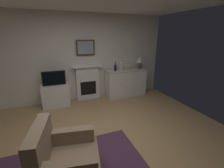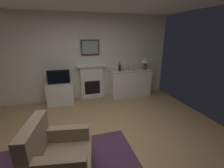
{
  "view_description": "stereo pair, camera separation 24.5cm",
  "coord_description": "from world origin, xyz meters",
  "px_view_note": "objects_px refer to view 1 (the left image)",
  "views": [
    {
      "loc": [
        -0.76,
        -2.23,
        1.99
      ],
      "look_at": [
        0.34,
        0.63,
        1.0
      ],
      "focal_mm": 24.65,
      "sensor_mm": 36.0,
      "label": 1
    },
    {
      "loc": [
        -0.53,
        -2.31,
        1.99
      ],
      "look_at": [
        0.34,
        0.63,
        1.0
      ],
      "focal_mm": 24.65,
      "sensor_mm": 36.0,
      "label": 2
    }
  ],
  "objects_px": {
    "framed_picture": "(85,48)",
    "wine_glass_right": "(131,66)",
    "sideboard_cabinet": "(126,83)",
    "armchair": "(64,160)",
    "vase_decorative": "(121,66)",
    "tv_cabinet": "(56,95)",
    "fireplace_unit": "(88,82)",
    "wine_bottle": "(115,68)",
    "wine_glass_left": "(125,66)",
    "table_lamp": "(140,60)",
    "tv_set": "(54,78)",
    "wine_glass_center": "(128,66)"
  },
  "relations": [
    {
      "from": "sideboard_cabinet",
      "to": "armchair",
      "type": "xyz_separation_m",
      "value": [
        -2.21,
        -2.65,
        -0.07
      ]
    },
    {
      "from": "framed_picture",
      "to": "table_lamp",
      "type": "bearing_deg",
      "value": -7.24
    },
    {
      "from": "fireplace_unit",
      "to": "vase_decorative",
      "type": "height_order",
      "value": "vase_decorative"
    },
    {
      "from": "fireplace_unit",
      "to": "wine_glass_left",
      "type": "bearing_deg",
      "value": -9.8
    },
    {
      "from": "fireplace_unit",
      "to": "wine_bottle",
      "type": "distance_m",
      "value": 0.99
    },
    {
      "from": "wine_glass_center",
      "to": "table_lamp",
      "type": "bearing_deg",
      "value": 7.5
    },
    {
      "from": "wine_glass_center",
      "to": "tv_cabinet",
      "type": "distance_m",
      "value": 2.38
    },
    {
      "from": "wine_glass_right",
      "to": "vase_decorative",
      "type": "distance_m",
      "value": 0.35
    },
    {
      "from": "framed_picture",
      "to": "sideboard_cabinet",
      "type": "relative_size",
      "value": 0.41
    },
    {
      "from": "sideboard_cabinet",
      "to": "armchair",
      "type": "relative_size",
      "value": 1.43
    },
    {
      "from": "wine_glass_right",
      "to": "wine_bottle",
      "type": "bearing_deg",
      "value": 179.97
    },
    {
      "from": "tv_set",
      "to": "sideboard_cabinet",
      "type": "bearing_deg",
      "value": 0.21
    },
    {
      "from": "wine_glass_right",
      "to": "armchair",
      "type": "distance_m",
      "value": 3.59
    },
    {
      "from": "wine_bottle",
      "to": "wine_glass_left",
      "type": "relative_size",
      "value": 1.76
    },
    {
      "from": "framed_picture",
      "to": "wine_glass_right",
      "type": "bearing_deg",
      "value": -10.22
    },
    {
      "from": "table_lamp",
      "to": "wine_glass_left",
      "type": "distance_m",
      "value": 0.59
    },
    {
      "from": "table_lamp",
      "to": "vase_decorative",
      "type": "xyz_separation_m",
      "value": [
        -0.69,
        -0.05,
        -0.14
      ]
    },
    {
      "from": "sideboard_cabinet",
      "to": "wine_glass_left",
      "type": "relative_size",
      "value": 8.11
    },
    {
      "from": "wine_bottle",
      "to": "wine_glass_left",
      "type": "xyz_separation_m",
      "value": [
        0.33,
        0.0,
        0.01
      ]
    },
    {
      "from": "wine_bottle",
      "to": "tv_cabinet",
      "type": "bearing_deg",
      "value": 178.56
    },
    {
      "from": "wine_bottle",
      "to": "wine_glass_left",
      "type": "distance_m",
      "value": 0.33
    },
    {
      "from": "wine_bottle",
      "to": "wine_glass_center",
      "type": "relative_size",
      "value": 1.76
    },
    {
      "from": "tv_cabinet",
      "to": "tv_set",
      "type": "height_order",
      "value": "tv_set"
    },
    {
      "from": "framed_picture",
      "to": "tv_set",
      "type": "bearing_deg",
      "value": -166.69
    },
    {
      "from": "tv_set",
      "to": "tv_cabinet",
      "type": "bearing_deg",
      "value": 90.0
    },
    {
      "from": "table_lamp",
      "to": "framed_picture",
      "type": "bearing_deg",
      "value": 172.76
    },
    {
      "from": "wine_glass_left",
      "to": "vase_decorative",
      "type": "distance_m",
      "value": 0.13
    },
    {
      "from": "vase_decorative",
      "to": "tv_cabinet",
      "type": "relative_size",
      "value": 0.38
    },
    {
      "from": "fireplace_unit",
      "to": "wine_glass_center",
      "type": "relative_size",
      "value": 6.67
    },
    {
      "from": "tv_cabinet",
      "to": "fireplace_unit",
      "type": "bearing_deg",
      "value": 9.45
    },
    {
      "from": "wine_glass_left",
      "to": "armchair",
      "type": "height_order",
      "value": "wine_glass_left"
    },
    {
      "from": "fireplace_unit",
      "to": "vase_decorative",
      "type": "xyz_separation_m",
      "value": [
        1.06,
        -0.23,
        0.48
      ]
    },
    {
      "from": "tv_cabinet",
      "to": "armchair",
      "type": "relative_size",
      "value": 0.8
    },
    {
      "from": "vase_decorative",
      "to": "wine_glass_right",
      "type": "bearing_deg",
      "value": 3.0
    },
    {
      "from": "table_lamp",
      "to": "wine_glass_left",
      "type": "relative_size",
      "value": 2.42
    },
    {
      "from": "table_lamp",
      "to": "armchair",
      "type": "xyz_separation_m",
      "value": [
        -2.7,
        -2.65,
        -0.79
      ]
    },
    {
      "from": "table_lamp",
      "to": "wine_glass_right",
      "type": "relative_size",
      "value": 2.42
    },
    {
      "from": "wine_glass_left",
      "to": "tv_set",
      "type": "bearing_deg",
      "value": 179.47
    },
    {
      "from": "wine_glass_right",
      "to": "tv_cabinet",
      "type": "relative_size",
      "value": 0.22
    },
    {
      "from": "wine_bottle",
      "to": "tv_cabinet",
      "type": "relative_size",
      "value": 0.39
    },
    {
      "from": "wine_bottle",
      "to": "vase_decorative",
      "type": "height_order",
      "value": "wine_bottle"
    },
    {
      "from": "wine_glass_center",
      "to": "wine_glass_right",
      "type": "distance_m",
      "value": 0.11
    },
    {
      "from": "wine_bottle",
      "to": "armchair",
      "type": "distance_m",
      "value": 3.25
    },
    {
      "from": "wine_glass_left",
      "to": "tv_set",
      "type": "xyz_separation_m",
      "value": [
        -2.16,
        0.02,
        -0.18
      ]
    },
    {
      "from": "wine_bottle",
      "to": "framed_picture",
      "type": "bearing_deg",
      "value": 163.59
    },
    {
      "from": "tv_cabinet",
      "to": "tv_set",
      "type": "xyz_separation_m",
      "value": [
        -0.0,
        -0.02,
        0.52
      ]
    },
    {
      "from": "armchair",
      "to": "table_lamp",
      "type": "bearing_deg",
      "value": 44.47
    },
    {
      "from": "sideboard_cabinet",
      "to": "wine_bottle",
      "type": "bearing_deg",
      "value": -175.44
    },
    {
      "from": "framed_picture",
      "to": "tv_set",
      "type": "distance_m",
      "value": 1.27
    },
    {
      "from": "wine_bottle",
      "to": "wine_glass_right",
      "type": "bearing_deg",
      "value": -0.03
    }
  ]
}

